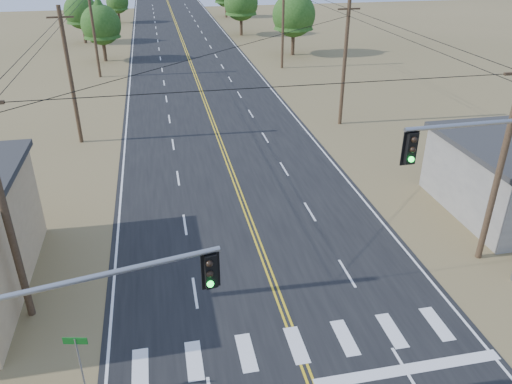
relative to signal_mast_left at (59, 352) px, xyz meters
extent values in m
cube|color=black|center=(7.53, 25.65, -4.78)|extent=(15.00, 200.00, 0.02)
cylinder|color=#4C3826|center=(-2.97, 7.65, 0.21)|extent=(0.30, 0.30, 10.00)
cylinder|color=#4C3826|center=(-2.97, 27.65, 0.21)|extent=(0.30, 0.30, 10.00)
cube|color=#4C3826|center=(-2.97, 27.65, 4.41)|extent=(1.80, 0.12, 0.12)
cylinder|color=#4C3826|center=(-2.97, 47.65, 0.21)|extent=(0.30, 0.30, 10.00)
cylinder|color=#4C3826|center=(18.03, 7.65, 0.21)|extent=(0.30, 0.30, 10.00)
cylinder|color=#4C3826|center=(18.03, 27.65, 0.21)|extent=(0.30, 0.30, 10.00)
cube|color=#4C3826|center=(18.03, 27.65, 4.41)|extent=(1.80, 0.12, 0.12)
cylinder|color=#4C3826|center=(18.03, 47.65, 0.21)|extent=(0.30, 0.30, 10.00)
cylinder|color=gray|center=(1.25, 0.25, 2.04)|extent=(6.20, 1.34, 0.15)
cube|color=black|center=(4.06, 0.78, 1.41)|extent=(0.39, 0.35, 1.06)
sphere|color=black|center=(4.02, 0.61, 1.75)|extent=(0.19, 0.19, 0.19)
sphere|color=black|center=(4.02, 0.61, 1.41)|extent=(0.19, 0.19, 0.19)
sphere|color=#0CE533|center=(4.02, 0.61, 1.07)|extent=(0.19, 0.19, 0.19)
cylinder|color=gray|center=(15.19, 5.59, 3.14)|extent=(6.68, 0.31, 0.18)
cube|color=black|center=(12.19, 5.53, 2.42)|extent=(0.40, 0.34, 1.23)
sphere|color=black|center=(12.18, 5.32, 2.81)|extent=(0.22, 0.22, 0.22)
sphere|color=black|center=(12.18, 5.32, 2.42)|extent=(0.22, 0.22, 0.22)
sphere|color=#0CE533|center=(12.18, 5.32, 2.03)|extent=(0.22, 0.22, 0.22)
cylinder|color=gray|center=(-0.27, 2.77, -3.45)|extent=(0.06, 0.06, 2.69)
cube|color=#0D5D18|center=(-0.27, 2.77, -2.22)|extent=(0.79, 0.20, 0.27)
cylinder|color=#3F2D1E|center=(-2.85, 55.64, -3.36)|extent=(0.43, 0.43, 2.87)
cone|color=#1E4714|center=(-2.85, 55.64, 0.63)|extent=(4.47, 4.47, 5.11)
sphere|color=#1E4714|center=(-2.85, 55.64, -0.41)|extent=(4.79, 4.79, 4.79)
cylinder|color=#3F2D1E|center=(-6.47, 68.21, -3.37)|extent=(0.41, 0.41, 2.86)
cone|color=#1E4714|center=(-6.47, 68.21, 0.60)|extent=(4.44, 4.44, 5.08)
sphere|color=#1E4714|center=(-6.47, 68.21, -0.43)|extent=(4.76, 4.76, 4.76)
cylinder|color=#3F2D1E|center=(-2.29, 86.14, -3.64)|extent=(0.39, 0.39, 2.31)
sphere|color=#1E4714|center=(-2.29, 86.14, -1.26)|extent=(3.86, 3.86, 3.86)
cylinder|color=#3F2D1E|center=(21.17, 54.37, -3.15)|extent=(0.47, 0.47, 3.30)
cone|color=#1E4714|center=(21.17, 54.37, 1.43)|extent=(5.13, 5.13, 5.86)
sphere|color=#1E4714|center=(21.17, 54.37, 0.24)|extent=(5.50, 5.50, 5.50)
cylinder|color=#3F2D1E|center=(17.01, 69.81, -3.22)|extent=(0.46, 0.46, 3.14)
sphere|color=#1E4714|center=(17.01, 69.81, 0.01)|extent=(5.24, 5.24, 5.24)
cylinder|color=#3F2D1E|center=(17.44, 88.90, -3.44)|extent=(0.41, 0.41, 2.70)
camera|label=1|loc=(3.08, -10.27, 9.54)|focal=35.00mm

